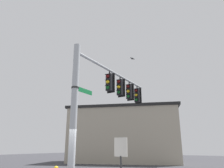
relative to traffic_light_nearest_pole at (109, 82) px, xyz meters
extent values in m
cylinder|color=#ADB2B7|center=(-0.06, 3.03, -2.15)|extent=(0.32, 0.32, 6.65)
cylinder|color=#ADB2B7|center=(0.02, -0.86, 0.77)|extent=(0.31, 7.78, 0.15)
cylinder|color=black|center=(0.00, -0.02, 0.61)|extent=(0.08, 0.08, 0.18)
cube|color=black|center=(0.00, -0.02, -0.01)|extent=(0.36, 0.30, 1.05)
sphere|color=#590F0F|center=(0.00, 0.17, 0.34)|extent=(0.22, 0.22, 0.22)
cube|color=black|center=(0.00, 0.19, 0.44)|extent=(0.24, 0.20, 0.03)
sphere|color=yellow|center=(0.00, 0.17, -0.01)|extent=(0.22, 0.22, 0.22)
cube|color=black|center=(0.00, 0.19, 0.09)|extent=(0.24, 0.20, 0.03)
sphere|color=#0F4C19|center=(0.00, 0.17, -0.36)|extent=(0.22, 0.22, 0.22)
cube|color=black|center=(0.00, 0.19, -0.26)|extent=(0.24, 0.20, 0.03)
cube|color=black|center=(0.00, -0.19, -0.01)|extent=(0.54, 0.03, 1.22)
cylinder|color=black|center=(0.03, -1.34, 0.61)|extent=(0.08, 0.08, 0.18)
cube|color=black|center=(0.03, -1.34, -0.01)|extent=(0.36, 0.30, 1.05)
sphere|color=#590F0F|center=(0.03, -1.15, 0.34)|extent=(0.22, 0.22, 0.22)
cube|color=black|center=(0.03, -1.13, 0.44)|extent=(0.24, 0.20, 0.03)
sphere|color=yellow|center=(0.03, -1.15, -0.01)|extent=(0.22, 0.22, 0.22)
cube|color=black|center=(0.03, -1.13, 0.09)|extent=(0.24, 0.20, 0.03)
sphere|color=#0F4C19|center=(0.03, -1.15, -0.36)|extent=(0.22, 0.22, 0.22)
cube|color=black|center=(0.03, -1.13, -0.26)|extent=(0.24, 0.20, 0.03)
cube|color=black|center=(0.03, -1.51, -0.01)|extent=(0.54, 0.03, 1.22)
cylinder|color=black|center=(0.05, -2.66, 0.61)|extent=(0.08, 0.08, 0.18)
cube|color=black|center=(0.05, -2.66, -0.01)|extent=(0.36, 0.30, 1.05)
sphere|color=#590F0F|center=(0.05, -2.48, 0.34)|extent=(0.22, 0.22, 0.22)
cube|color=black|center=(0.05, -2.46, 0.44)|extent=(0.24, 0.20, 0.03)
sphere|color=yellow|center=(0.05, -2.48, -0.01)|extent=(0.22, 0.22, 0.22)
cube|color=black|center=(0.05, -2.46, 0.09)|extent=(0.24, 0.20, 0.03)
sphere|color=#0F4C19|center=(0.05, -2.48, -0.36)|extent=(0.22, 0.22, 0.22)
cube|color=black|center=(0.05, -2.46, -0.26)|extent=(0.24, 0.20, 0.03)
cube|color=black|center=(0.05, -2.83, -0.01)|extent=(0.54, 0.03, 1.22)
cylinder|color=black|center=(0.08, -3.99, 0.61)|extent=(0.08, 0.08, 0.18)
cube|color=black|center=(0.08, -3.99, -0.01)|extent=(0.36, 0.30, 1.05)
sphere|color=#590F0F|center=(0.08, -3.80, 0.34)|extent=(0.22, 0.22, 0.22)
cube|color=black|center=(0.08, -3.78, 0.44)|extent=(0.24, 0.20, 0.03)
sphere|color=yellow|center=(0.08, -3.80, -0.01)|extent=(0.22, 0.22, 0.22)
cube|color=black|center=(0.08, -3.78, 0.09)|extent=(0.24, 0.20, 0.03)
sphere|color=#0F4C19|center=(0.08, -3.80, -0.36)|extent=(0.22, 0.22, 0.22)
cube|color=black|center=(0.08, -3.78, -0.26)|extent=(0.24, 0.20, 0.03)
cube|color=black|center=(0.08, -4.16, -0.01)|extent=(0.54, 0.03, 1.22)
cube|color=#147238|center=(-0.05, 2.28, -1.05)|extent=(0.05, 1.13, 0.22)
cube|color=white|center=(-0.05, 2.28, -1.05)|extent=(0.03, 1.13, 0.04)
cylinder|color=#262626|center=(-0.06, 3.03, -1.05)|extent=(0.36, 0.36, 0.08)
ellipsoid|color=black|center=(0.47, -4.13, 3.15)|extent=(0.29, 0.28, 0.09)
cube|color=black|center=(0.46, -4.14, 3.16)|extent=(0.28, 0.29, 0.12)
cube|color=black|center=(0.49, -4.11, 3.16)|extent=(0.28, 0.30, 0.10)
cube|color=#A89E89|center=(5.79, -12.01, -2.53)|extent=(13.37, 9.77, 5.90)
cube|color=maroon|center=(6.94, -14.98, -2.24)|extent=(10.51, 4.88, 0.30)
cube|color=black|center=(5.79, -12.01, 0.57)|extent=(13.90, 10.16, 0.30)
cylinder|color=#4C3823|center=(4.37, -11.77, -3.91)|extent=(0.42, 0.42, 3.14)
sphere|color=#28602D|center=(4.37, -11.77, -1.00)|extent=(3.85, 3.85, 3.85)
sphere|color=yellow|center=(1.81, 2.09, -4.77)|extent=(0.23, 0.23, 0.23)
cube|color=silver|center=(-2.11, 2.33, -3.73)|extent=(0.60, 0.04, 0.76)
camera|label=1|loc=(-6.72, 10.20, -3.70)|focal=33.99mm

